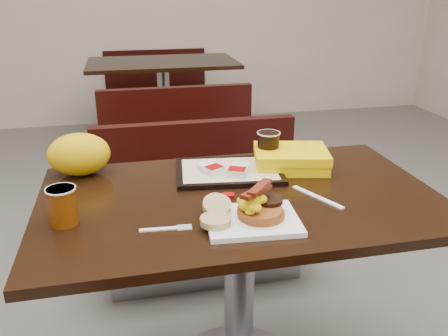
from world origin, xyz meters
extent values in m
cube|color=white|center=(-0.01, -0.17, 0.76)|extent=(0.26, 0.21, 0.01)
cylinder|color=#A0521A|center=(0.01, -0.17, 0.78)|extent=(0.15, 0.15, 0.03)
cylinder|color=black|center=(0.05, -0.14, 0.80)|extent=(0.08, 0.08, 0.01)
ellipsoid|color=yellow|center=(-0.02, -0.18, 0.81)|extent=(0.09, 0.08, 0.04)
cylinder|color=tan|center=(-0.11, -0.18, 0.77)|extent=(0.09, 0.09, 0.02)
cylinder|color=tan|center=(-0.10, -0.12, 0.79)|extent=(0.09, 0.09, 0.05)
cylinder|color=#9C4005|center=(-0.50, -0.07, 0.80)|extent=(0.08, 0.08, 0.10)
cube|color=white|center=(0.22, -0.07, 0.75)|extent=(0.10, 0.18, 0.00)
cube|color=#A72407|center=(-0.15, 0.10, 0.76)|extent=(0.06, 0.05, 0.01)
cube|color=#8C0504|center=(-0.04, 0.00, 0.75)|extent=(0.04, 0.03, 0.01)
cube|color=black|center=(0.00, 0.17, 0.76)|extent=(0.37, 0.29, 0.02)
cube|color=silver|center=(-0.06, 0.17, 0.78)|extent=(0.09, 0.10, 0.02)
cube|color=silver|center=(0.02, 0.13, 0.78)|extent=(0.09, 0.10, 0.02)
cylinder|color=black|center=(0.15, 0.22, 0.82)|extent=(0.09, 0.09, 0.10)
cube|color=#EDC203|center=(0.22, 0.18, 0.78)|extent=(0.28, 0.24, 0.07)
ellipsoid|color=#EEAD07|center=(-0.48, 0.28, 0.82)|extent=(0.20, 0.15, 0.14)
camera|label=1|loc=(-0.32, -1.22, 1.35)|focal=36.99mm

